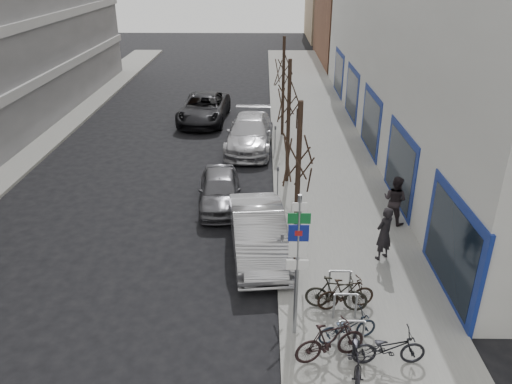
{
  "coord_description": "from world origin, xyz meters",
  "views": [
    {
      "loc": [
        1.54,
        -10.43,
        9.16
      ],
      "look_at": [
        1.3,
        4.83,
        2.0
      ],
      "focal_mm": 35.0,
      "sensor_mm": 36.0,
      "label": 1
    }
  ],
  "objects_px": {
    "bike_mid_curb": "(348,325)",
    "meter_back": "(275,135)",
    "bike_near_left": "(357,354)",
    "parked_car_front": "(259,233)",
    "meter_front": "(282,248)",
    "parked_car_back": "(250,133)",
    "lane_car": "(204,108)",
    "tree_mid": "(289,93)",
    "parked_car_mid": "(220,190)",
    "meter_mid": "(278,178)",
    "bike_mid_inner": "(336,293)",
    "bike_far_inner": "(346,293)",
    "tree_near": "(299,147)",
    "pedestrian_near": "(384,233)",
    "bike_far_curb": "(389,345)",
    "tree_far": "(284,63)",
    "pedestrian_far": "(395,200)",
    "bike_rack": "(345,303)",
    "highway_sign_pole": "(297,259)",
    "bike_near_right": "(330,340)"
  },
  "relations": [
    {
      "from": "parked_car_back",
      "to": "lane_car",
      "type": "relative_size",
      "value": 0.97
    },
    {
      "from": "bike_rack",
      "to": "tree_mid",
      "type": "xyz_separation_m",
      "value": [
        -1.2,
        9.4,
        3.44
      ]
    },
    {
      "from": "meter_mid",
      "to": "bike_far_inner",
      "type": "height_order",
      "value": "meter_mid"
    },
    {
      "from": "meter_front",
      "to": "meter_back",
      "type": "height_order",
      "value": "same"
    },
    {
      "from": "meter_back",
      "to": "lane_car",
      "type": "height_order",
      "value": "lane_car"
    },
    {
      "from": "bike_mid_curb",
      "to": "pedestrian_near",
      "type": "xyz_separation_m",
      "value": [
        1.74,
        3.97,
        0.44
      ]
    },
    {
      "from": "meter_back",
      "to": "bike_mid_inner",
      "type": "relative_size",
      "value": 0.72
    },
    {
      "from": "parked_car_back",
      "to": "pedestrian_far",
      "type": "xyz_separation_m",
      "value": [
        5.6,
        -8.4,
        0.26
      ]
    },
    {
      "from": "parked_car_front",
      "to": "bike_far_inner",
      "type": "bearing_deg",
      "value": -57.64
    },
    {
      "from": "tree_near",
      "to": "bike_near_left",
      "type": "xyz_separation_m",
      "value": [
        1.2,
        -4.83,
        -3.43
      ]
    },
    {
      "from": "bike_near_left",
      "to": "pedestrian_far",
      "type": "relative_size",
      "value": 0.92
    },
    {
      "from": "highway_sign_pole",
      "to": "tree_mid",
      "type": "distance_m",
      "value": 10.15
    },
    {
      "from": "bike_near_left",
      "to": "bike_near_right",
      "type": "xyz_separation_m",
      "value": [
        -0.6,
        0.4,
        0.04
      ]
    },
    {
      "from": "tree_far",
      "to": "bike_far_inner",
      "type": "bearing_deg",
      "value": -85.25
    },
    {
      "from": "parked_car_front",
      "to": "meter_mid",
      "type": "bearing_deg",
      "value": 73.7
    },
    {
      "from": "parked_car_mid",
      "to": "bike_near_left",
      "type": "bearing_deg",
      "value": -71.07
    },
    {
      "from": "tree_near",
      "to": "meter_mid",
      "type": "bearing_deg",
      "value": 95.14
    },
    {
      "from": "meter_front",
      "to": "bike_mid_curb",
      "type": "distance_m",
      "value": 3.64
    },
    {
      "from": "meter_back",
      "to": "bike_mid_curb",
      "type": "bearing_deg",
      "value": -83.66
    },
    {
      "from": "bike_mid_inner",
      "to": "bike_far_inner",
      "type": "xyz_separation_m",
      "value": [
        0.27,
        0.05,
        -0.03
      ]
    },
    {
      "from": "tree_mid",
      "to": "parked_car_front",
      "type": "xyz_separation_m",
      "value": [
        -1.2,
        -5.88,
        -3.29
      ]
    },
    {
      "from": "parked_car_front",
      "to": "lane_car",
      "type": "relative_size",
      "value": 0.84
    },
    {
      "from": "tree_near",
      "to": "meter_front",
      "type": "height_order",
      "value": "tree_near"
    },
    {
      "from": "meter_mid",
      "to": "bike_mid_inner",
      "type": "distance_m",
      "value": 7.65
    },
    {
      "from": "parked_car_mid",
      "to": "pedestrian_near",
      "type": "relative_size",
      "value": 2.23
    },
    {
      "from": "bike_far_inner",
      "to": "pedestrian_near",
      "type": "relative_size",
      "value": 0.91
    },
    {
      "from": "bike_rack",
      "to": "pedestrian_far",
      "type": "distance_m",
      "value": 6.18
    },
    {
      "from": "tree_far",
      "to": "bike_mid_curb",
      "type": "distance_m",
      "value": 17.16
    },
    {
      "from": "tree_far",
      "to": "bike_mid_inner",
      "type": "xyz_separation_m",
      "value": [
        1.01,
        -15.5,
        -3.42
      ]
    },
    {
      "from": "bike_rack",
      "to": "parked_car_back",
      "type": "bearing_deg",
      "value": 102.03
    },
    {
      "from": "bike_near_left",
      "to": "bike_far_inner",
      "type": "height_order",
      "value": "bike_near_left"
    },
    {
      "from": "meter_front",
      "to": "bike_far_inner",
      "type": "relative_size",
      "value": 0.76
    },
    {
      "from": "tree_near",
      "to": "pedestrian_near",
      "type": "height_order",
      "value": "tree_near"
    },
    {
      "from": "parked_car_back",
      "to": "lane_car",
      "type": "xyz_separation_m",
      "value": [
        -2.94,
        4.86,
        -0.01
      ]
    },
    {
      "from": "bike_mid_curb",
      "to": "meter_back",
      "type": "bearing_deg",
      "value": -10.44
    },
    {
      "from": "bike_near_left",
      "to": "parked_car_front",
      "type": "xyz_separation_m",
      "value": [
        -2.4,
        5.45,
        0.14
      ]
    },
    {
      "from": "tree_near",
      "to": "bike_far_curb",
      "type": "relative_size",
      "value": 3.05
    },
    {
      "from": "parked_car_front",
      "to": "parked_car_back",
      "type": "distance_m",
      "value": 10.49
    },
    {
      "from": "meter_back",
      "to": "pedestrian_near",
      "type": "distance_m",
      "value": 10.83
    },
    {
      "from": "bike_far_curb",
      "to": "parked_car_front",
      "type": "bearing_deg",
      "value": 29.42
    },
    {
      "from": "parked_car_back",
      "to": "bike_far_curb",
      "type": "bearing_deg",
      "value": -73.21
    },
    {
      "from": "tree_mid",
      "to": "parked_car_mid",
      "type": "relative_size",
      "value": 1.33
    },
    {
      "from": "meter_back",
      "to": "parked_car_back",
      "type": "distance_m",
      "value": 1.46
    },
    {
      "from": "tree_near",
      "to": "lane_car",
      "type": "bearing_deg",
      "value": 106.5
    },
    {
      "from": "bike_far_curb",
      "to": "pedestrian_near",
      "type": "xyz_separation_m",
      "value": [
        0.87,
        4.76,
        0.38
      ]
    },
    {
      "from": "meter_mid",
      "to": "meter_back",
      "type": "relative_size",
      "value": 1.0
    },
    {
      "from": "meter_front",
      "to": "bike_near_left",
      "type": "height_order",
      "value": "meter_front"
    },
    {
      "from": "tree_far",
      "to": "parked_car_mid",
      "type": "distance_m",
      "value": 9.76
    },
    {
      "from": "tree_mid",
      "to": "bike_near_left",
      "type": "bearing_deg",
      "value": -83.94
    },
    {
      "from": "parked_car_front",
      "to": "meter_back",
      "type": "bearing_deg",
      "value": 79.07
    }
  ]
}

